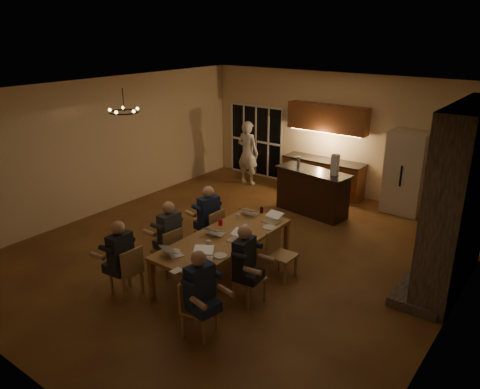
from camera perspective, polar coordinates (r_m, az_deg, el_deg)
name	(u,v)px	position (r m, az deg, el deg)	size (l,w,h in m)	color
floor	(238,252)	(9.55, -0.23, -6.98)	(9.00, 9.00, 0.00)	brown
back_wall	(341,135)	(12.71, 12.25, 7.14)	(8.00, 0.04, 3.20)	beige
left_wall	(105,146)	(11.72, -16.19, 5.73)	(0.04, 9.00, 3.20)	beige
right_wall	(462,228)	(7.40, 25.49, -3.74)	(0.04, 9.00, 3.20)	beige
ceiling	(238,91)	(8.58, -0.26, 12.56)	(8.00, 9.00, 0.04)	white
french_doors	(256,141)	(14.10, 2.00, 6.53)	(1.86, 0.08, 2.10)	black
fireplace	(459,200)	(8.56, 25.18, -0.59)	(0.58, 2.50, 3.20)	#685C52
kitchenette	(325,150)	(12.65, 10.27, 5.34)	(2.24, 0.68, 2.40)	brown
refrigerator	(406,173)	(11.88, 19.56, 2.53)	(0.90, 0.68, 2.00)	beige
dining_table	(225,256)	(8.58, -1.88, -7.47)	(1.10, 2.80, 0.75)	#A37441
bar_island	(312,192)	(11.39, 8.79, 0.31)	(1.82, 0.68, 1.08)	black
chair_left_near	(126,270)	(8.19, -13.75, -8.99)	(0.44, 0.44, 0.89)	tan
chair_left_mid	(167,250)	(8.73, -8.91, -6.72)	(0.44, 0.44, 0.89)	tan
chair_left_far	(210,230)	(9.44, -3.72, -4.35)	(0.44, 0.44, 0.89)	tan
chair_right_near	(200,308)	(7.04, -4.95, -13.63)	(0.44, 0.44, 0.89)	tan
chair_right_mid	(249,277)	(7.77, 1.16, -10.02)	(0.44, 0.44, 0.89)	tan
chair_right_far	(282,255)	(8.48, 5.19, -7.37)	(0.44, 0.44, 0.89)	tan
person_left_near	(121,260)	(8.01, -14.28, -7.71)	(0.60, 0.60, 1.38)	#20222A
person_right_near	(200,294)	(6.89, -4.90, -12.01)	(0.60, 0.60, 1.38)	#1F284D
person_left_mid	(170,237)	(8.65, -8.53, -5.14)	(0.60, 0.60, 1.38)	#383C42
person_right_mid	(244,265)	(7.61, 0.51, -8.60)	(0.60, 0.60, 1.38)	#20222A
person_left_far	(209,219)	(9.35, -3.82, -2.98)	(0.60, 0.60, 1.38)	#1F284D
standing_person	(248,153)	(13.30, 0.95, 5.10)	(0.67, 0.44, 1.82)	silver
chandelier	(124,112)	(9.41, -13.93, 9.74)	(0.58, 0.58, 0.03)	black
laptop_a	(174,248)	(7.84, -8.07, -6.49)	(0.32, 0.28, 0.23)	silver
laptop_b	(203,253)	(7.62, -4.59, -7.16)	(0.32, 0.28, 0.23)	silver
laptop_c	(216,228)	(8.50, -2.94, -4.13)	(0.32, 0.28, 0.23)	silver
laptop_d	(237,235)	(8.21, -0.38, -5.00)	(0.32, 0.28, 0.23)	silver
laptop_e	(251,209)	(9.37, 1.36, -1.74)	(0.32, 0.28, 0.23)	silver
laptop_f	(271,217)	(9.01, 3.83, -2.71)	(0.32, 0.28, 0.23)	silver
mug_front	(209,243)	(8.09, -3.86, -5.93)	(0.08, 0.08, 0.10)	silver
mug_mid	(245,227)	(8.69, 0.68, -3.98)	(0.08, 0.08, 0.10)	silver
mug_back	(238,216)	(9.15, -0.19, -2.70)	(0.07, 0.07, 0.10)	silver
redcup_near	(191,269)	(7.27, -5.99, -9.08)	(0.09, 0.09, 0.12)	red
redcup_mid	(220,222)	(8.87, -2.40, -3.40)	(0.08, 0.08, 0.12)	red
can_silver	(203,249)	(7.89, -4.49, -6.58)	(0.06, 0.06, 0.12)	#B2B2B7
can_cola	(262,210)	(9.45, 2.65, -1.89)	(0.07, 0.07, 0.12)	#3F0F0C
can_right	(250,235)	(8.36, 1.27, -4.94)	(0.07, 0.07, 0.12)	#B2B2B7
plate_near	(220,256)	(7.75, -2.44, -7.48)	(0.23, 0.23, 0.02)	silver
plate_left	(173,252)	(7.95, -8.12, -6.91)	(0.23, 0.23, 0.02)	silver
plate_far	(270,227)	(8.79, 3.62, -4.03)	(0.26, 0.26, 0.02)	silver
notepad	(176,271)	(7.38, -7.76, -9.19)	(0.14, 0.19, 0.01)	white
bar_bottle	(298,161)	(11.50, 7.13, 4.04)	(0.07, 0.07, 0.24)	#99999E
bar_blender	(335,165)	(10.91, 11.50, 3.56)	(0.15, 0.15, 0.48)	silver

